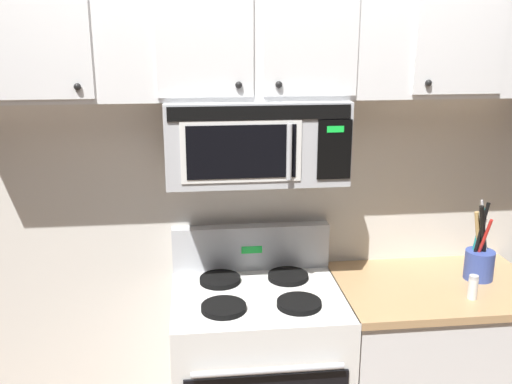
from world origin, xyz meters
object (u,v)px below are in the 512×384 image
salt_shaker (473,287)px  over_range_microwave (255,139)px  stove_range (258,378)px  utensil_crock_blue (479,259)px

salt_shaker → over_range_microwave: bearing=163.5°
salt_shaker → stove_range: bearing=170.3°
over_range_microwave → salt_shaker: size_ratio=7.04×
stove_range → salt_shaker: stove_range is taller
over_range_microwave → utensil_crock_blue: 1.20m
over_range_microwave → salt_shaker: 1.15m
stove_range → utensil_crock_blue: size_ratio=2.97×
stove_range → salt_shaker: size_ratio=10.38×
over_range_microwave → stove_range: bearing=-89.9°
stove_range → salt_shaker: (0.92, -0.16, 0.49)m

